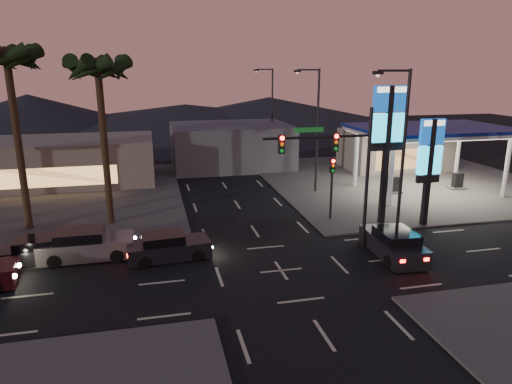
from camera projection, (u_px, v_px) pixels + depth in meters
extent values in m
plane|color=black|center=(281.00, 271.00, 23.35)|extent=(140.00, 140.00, 0.00)
cube|color=#47443F|center=(400.00, 180.00, 41.86)|extent=(24.00, 24.00, 0.12)
cube|color=#47443F|center=(22.00, 203.00, 34.88)|extent=(24.00, 24.00, 0.12)
cylinder|color=silver|center=(391.00, 174.00, 33.55)|extent=(0.36, 0.36, 5.00)
cylinder|color=silver|center=(507.00, 167.00, 35.74)|extent=(0.36, 0.36, 5.00)
cylinder|color=silver|center=(356.00, 159.00, 39.19)|extent=(0.36, 0.36, 5.00)
cylinder|color=silver|center=(458.00, 154.00, 41.38)|extent=(0.36, 0.36, 5.00)
cube|color=silver|center=(431.00, 130.00, 36.76)|extent=(12.00, 8.00, 0.50)
cube|color=white|center=(431.00, 134.00, 36.83)|extent=(11.60, 7.60, 0.06)
cube|color=navy|center=(431.00, 128.00, 36.72)|extent=(12.20, 8.20, 0.25)
cube|color=black|center=(393.00, 185.00, 37.26)|extent=(0.80, 0.50, 1.40)
cube|color=black|center=(458.00, 181.00, 38.57)|extent=(0.80, 0.50, 1.40)
cube|color=#726B5B|center=(394.00, 150.00, 46.49)|extent=(10.00, 6.00, 4.00)
cube|color=black|center=(386.00, 157.00, 29.19)|extent=(0.35, 0.35, 9.00)
cube|color=#0D4095|center=(390.00, 99.00, 28.22)|extent=(2.20, 0.30, 1.60)
cube|color=white|center=(391.00, 89.00, 28.08)|extent=(1.98, 0.32, 0.35)
cube|color=#1AC4FB|center=(388.00, 128.00, 28.69)|extent=(2.20, 0.30, 1.80)
cube|color=black|center=(387.00, 147.00, 29.01)|extent=(2.09, 0.28, 0.50)
cube|color=black|center=(428.00, 174.00, 29.06)|extent=(0.35, 0.35, 7.00)
cube|color=#0D4095|center=(432.00, 132.00, 28.35)|extent=(1.60, 0.30, 1.60)
cube|color=white|center=(433.00, 123.00, 28.21)|extent=(1.44, 0.32, 0.35)
cube|color=#1AC4FB|center=(429.00, 160.00, 28.82)|extent=(1.60, 0.30, 1.80)
cube|color=black|center=(428.00, 179.00, 29.14)|extent=(1.52, 0.28, 0.50)
cylinder|color=black|center=(367.00, 180.00, 25.38)|extent=(0.20, 0.20, 8.00)
cylinder|color=black|center=(318.00, 137.00, 24.07)|extent=(6.00, 0.14, 0.14)
cube|color=#0C3F14|center=(309.00, 130.00, 23.85)|extent=(1.60, 0.05, 0.25)
cube|color=black|center=(335.00, 142.00, 24.37)|extent=(0.32, 0.25, 1.00)
sphere|color=#FF0C07|center=(337.00, 136.00, 24.14)|extent=(0.22, 0.22, 0.22)
sphere|color=orange|center=(336.00, 143.00, 24.22)|extent=(0.20, 0.20, 0.20)
sphere|color=#0CB226|center=(336.00, 149.00, 24.31)|extent=(0.20, 0.20, 0.20)
cube|color=black|center=(281.00, 144.00, 23.71)|extent=(0.32, 0.25, 1.00)
sphere|color=#FF0C07|center=(282.00, 138.00, 23.48)|extent=(0.22, 0.22, 0.22)
sphere|color=orange|center=(282.00, 145.00, 23.57)|extent=(0.20, 0.20, 0.20)
sphere|color=#0CB226|center=(282.00, 151.00, 23.66)|extent=(0.20, 0.20, 0.20)
cylinder|color=black|center=(331.00, 192.00, 30.60)|extent=(0.16, 0.16, 4.00)
cube|color=black|center=(332.00, 166.00, 30.13)|extent=(0.32, 0.25, 1.00)
sphere|color=#FF0C07|center=(334.00, 161.00, 29.90)|extent=(0.22, 0.22, 0.22)
sphere|color=orange|center=(333.00, 166.00, 29.99)|extent=(0.20, 0.20, 0.20)
sphere|color=#0CB226|center=(333.00, 171.00, 30.08)|extent=(0.20, 0.20, 0.20)
cylinder|color=black|center=(402.00, 165.00, 24.50)|extent=(0.18, 0.18, 10.00)
cylinder|color=black|center=(394.00, 71.00, 23.02)|extent=(1.80, 0.12, 0.12)
cube|color=black|center=(378.00, 73.00, 22.85)|extent=(0.50, 0.25, 0.18)
sphere|color=#FFCC8C|center=(378.00, 75.00, 22.88)|extent=(0.20, 0.20, 0.20)
cylinder|color=black|center=(317.00, 133.00, 36.72)|extent=(0.18, 0.18, 10.00)
cylinder|color=black|center=(308.00, 70.00, 35.24)|extent=(1.80, 0.12, 0.12)
cube|color=black|center=(297.00, 71.00, 35.07)|extent=(0.50, 0.25, 0.18)
sphere|color=#FFCC8C|center=(297.00, 73.00, 35.10)|extent=(0.20, 0.20, 0.20)
cylinder|color=black|center=(272.00, 116.00, 49.88)|extent=(0.18, 0.18, 10.00)
cylinder|color=black|center=(264.00, 69.00, 48.40)|extent=(1.80, 0.12, 0.12)
cube|color=black|center=(256.00, 70.00, 48.23)|extent=(0.50, 0.25, 0.18)
sphere|color=#FFCC8C|center=(256.00, 71.00, 48.26)|extent=(0.20, 0.20, 0.20)
cylinder|color=black|center=(105.00, 148.00, 28.97)|extent=(0.44, 0.44, 10.20)
sphere|color=black|center=(97.00, 65.00, 27.64)|extent=(0.90, 0.90, 0.90)
cone|color=black|center=(120.00, 70.00, 28.00)|extent=(0.90, 2.74, 1.91)
cone|color=black|center=(115.00, 70.00, 28.78)|extent=(2.57, 2.57, 1.91)
cone|color=black|center=(100.00, 70.00, 28.94)|extent=(2.74, 0.90, 1.91)
cone|color=black|center=(84.00, 70.00, 28.38)|extent=(2.57, 2.57, 1.91)
cone|color=black|center=(75.00, 70.00, 27.43)|extent=(0.90, 2.74, 1.91)
cone|color=black|center=(80.00, 70.00, 26.65)|extent=(2.57, 2.57, 1.91)
cone|color=black|center=(96.00, 70.00, 26.49)|extent=(2.74, 0.90, 1.91)
cone|color=black|center=(113.00, 70.00, 27.05)|extent=(2.57, 2.57, 1.91)
cylinder|color=black|center=(19.00, 147.00, 27.80)|extent=(0.44, 0.44, 10.80)
sphere|color=black|center=(6.00, 54.00, 26.39)|extent=(0.90, 0.90, 0.90)
cone|color=black|center=(31.00, 60.00, 26.75)|extent=(0.90, 2.74, 1.91)
cone|color=black|center=(28.00, 60.00, 27.53)|extent=(2.57, 2.57, 1.91)
cone|color=black|center=(13.00, 60.00, 27.69)|extent=(2.74, 0.90, 1.91)
cone|color=black|center=(0.00, 59.00, 25.24)|extent=(2.74, 0.90, 1.91)
cone|color=black|center=(20.00, 59.00, 25.80)|extent=(2.57, 2.57, 1.91)
cube|color=#726B5B|center=(61.00, 162.00, 40.45)|extent=(16.00, 8.00, 4.00)
cube|color=#4C4C51|center=(231.00, 146.00, 47.65)|extent=(12.00, 9.00, 4.40)
cone|color=black|center=(29.00, 113.00, 73.50)|extent=(40.00, 40.00, 6.00)
cone|color=black|center=(269.00, 111.00, 82.36)|extent=(50.00, 50.00, 5.00)
cone|color=black|center=(185.00, 116.00, 79.22)|extent=(60.00, 60.00, 4.00)
cube|color=black|center=(169.00, 249.00, 24.67)|extent=(4.53, 2.22, 0.90)
cube|color=black|center=(163.00, 240.00, 24.43)|extent=(2.33, 1.88, 0.65)
cylinder|color=black|center=(192.00, 245.00, 25.93)|extent=(0.66, 0.29, 0.64)
cylinder|color=black|center=(198.00, 256.00, 24.38)|extent=(0.66, 0.29, 0.64)
cylinder|color=black|center=(142.00, 251.00, 25.09)|extent=(0.66, 0.29, 0.64)
cylinder|color=black|center=(144.00, 263.00, 23.54)|extent=(0.66, 0.29, 0.64)
sphere|color=#FFF2BF|center=(206.00, 240.00, 25.86)|extent=(0.22, 0.22, 0.22)
sphere|color=#FFF2BF|center=(211.00, 247.00, 24.77)|extent=(0.22, 0.22, 0.22)
cube|color=#FF140A|center=(126.00, 247.00, 24.52)|extent=(0.10, 0.25, 0.14)
cube|color=#FF140A|center=(128.00, 256.00, 23.43)|extent=(0.10, 0.25, 0.14)
cylinder|color=black|center=(2.00, 271.00, 22.47)|extent=(0.70, 0.31, 0.68)
sphere|color=#FFF2BF|center=(19.00, 265.00, 22.40)|extent=(0.23, 0.23, 0.23)
sphere|color=#FFF2BF|center=(14.00, 276.00, 21.23)|extent=(0.23, 0.23, 0.23)
cube|color=slate|center=(88.00, 247.00, 24.75)|extent=(4.91, 2.08, 1.00)
cube|color=black|center=(80.00, 236.00, 24.51)|extent=(2.46, 1.90, 0.72)
cylinder|color=black|center=(119.00, 243.00, 26.05)|extent=(0.71, 0.27, 0.71)
cylinder|color=black|center=(117.00, 256.00, 24.26)|extent=(0.71, 0.27, 0.71)
cylinder|color=black|center=(61.00, 248.00, 25.38)|extent=(0.71, 0.27, 0.71)
cylinder|color=black|center=(54.00, 261.00, 23.60)|extent=(0.71, 0.27, 0.71)
sphere|color=#FFF2BF|center=(135.00, 238.00, 25.89)|extent=(0.25, 0.25, 0.25)
sphere|color=#FFF2BF|center=(134.00, 247.00, 24.63)|extent=(0.25, 0.25, 0.25)
cube|color=#FF140A|center=(42.00, 244.00, 24.81)|extent=(0.09, 0.28, 0.16)
cube|color=#FF140A|center=(36.00, 253.00, 23.56)|extent=(0.09, 0.28, 0.16)
cube|color=black|center=(43.00, 253.00, 24.27)|extent=(4.25, 2.05, 0.84)
cube|color=black|center=(36.00, 244.00, 24.04)|extent=(2.18, 1.75, 0.61)
cylinder|color=black|center=(70.00, 248.00, 25.44)|extent=(0.62, 0.27, 0.60)
cylinder|color=black|center=(68.00, 259.00, 23.98)|extent=(0.62, 0.27, 0.60)
cylinder|color=black|center=(19.00, 254.00, 24.68)|extent=(0.62, 0.27, 0.60)
cylinder|color=black|center=(13.00, 266.00, 23.21)|extent=(0.62, 0.27, 0.60)
sphere|color=#FFF2BF|center=(84.00, 244.00, 25.37)|extent=(0.21, 0.21, 0.21)
sphere|color=#FFF2BF|center=(83.00, 251.00, 24.34)|extent=(0.21, 0.21, 0.21)
cube|color=#FF140A|center=(1.00, 251.00, 24.15)|extent=(0.09, 0.24, 0.13)
cube|color=black|center=(393.00, 246.00, 25.04)|extent=(2.21, 4.80, 0.96)
cube|color=black|center=(396.00, 237.00, 24.57)|extent=(1.93, 2.44, 0.70)
cylinder|color=black|center=(366.00, 241.00, 26.37)|extent=(0.29, 0.70, 0.68)
cylinder|color=black|center=(395.00, 239.00, 26.68)|extent=(0.29, 0.70, 0.68)
cylinder|color=black|center=(389.00, 262.00, 23.53)|extent=(0.29, 0.70, 0.68)
cylinder|color=black|center=(422.00, 260.00, 23.84)|extent=(0.29, 0.70, 0.68)
cube|color=#FF140A|center=(403.00, 261.00, 22.66)|extent=(0.27, 0.10, 0.15)
cube|color=#FF140A|center=(426.00, 259.00, 22.87)|extent=(0.27, 0.10, 0.15)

